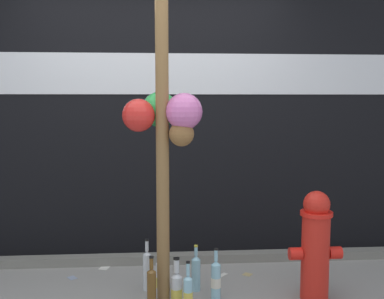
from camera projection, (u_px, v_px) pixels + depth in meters
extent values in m
cube|color=black|center=(154.00, 66.00, 4.39)|extent=(10.00, 0.20, 3.59)
cube|color=silver|center=(175.00, 74.00, 4.31)|extent=(4.23, 0.01, 0.38)
cube|color=slate|center=(155.00, 259.00, 4.19)|extent=(8.00, 0.12, 0.08)
cylinder|color=olive|center=(162.00, 97.00, 3.16)|extent=(0.09, 0.09, 2.98)
sphere|color=#D66BB2|center=(184.00, 111.00, 3.16)|extent=(0.25, 0.25, 0.25)
sphere|color=red|center=(139.00, 115.00, 3.18)|extent=(0.23, 0.23, 0.23)
sphere|color=green|center=(160.00, 109.00, 3.29)|extent=(0.25, 0.25, 0.25)
sphere|color=brown|center=(182.00, 134.00, 3.16)|extent=(0.17, 0.17, 0.17)
sphere|color=brown|center=(182.00, 114.00, 3.15)|extent=(0.12, 0.12, 0.12)
sphere|color=brown|center=(176.00, 109.00, 3.14)|extent=(0.05, 0.05, 0.05)
sphere|color=brown|center=(187.00, 109.00, 3.15)|extent=(0.05, 0.05, 0.05)
sphere|color=brown|center=(182.00, 115.00, 3.10)|extent=(0.04, 0.04, 0.04)
cylinder|color=red|center=(315.00, 257.00, 3.42)|extent=(0.21, 0.21, 0.63)
cylinder|color=red|center=(316.00, 213.00, 3.38)|extent=(0.24, 0.24, 0.03)
sphere|color=red|center=(317.00, 204.00, 3.37)|extent=(0.19, 0.19, 0.19)
cylinder|color=red|center=(295.00, 254.00, 3.40)|extent=(0.09, 0.09, 0.09)
cylinder|color=red|center=(335.00, 253.00, 3.42)|extent=(0.09, 0.09, 0.09)
cylinder|color=silver|center=(177.00, 292.00, 3.28)|extent=(0.08, 0.08, 0.23)
cone|color=silver|center=(176.00, 275.00, 3.27)|extent=(0.08, 0.08, 0.03)
cylinder|color=silver|center=(176.00, 266.00, 3.26)|extent=(0.04, 0.04, 0.10)
cylinder|color=#D8C64C|center=(177.00, 294.00, 3.29)|extent=(0.08, 0.08, 0.08)
cylinder|color=black|center=(176.00, 259.00, 3.26)|extent=(0.05, 0.05, 0.01)
cylinder|color=#93CCE0|center=(216.00, 282.00, 3.42)|extent=(0.07, 0.07, 0.27)
cone|color=#93CCE0|center=(216.00, 263.00, 3.40)|extent=(0.07, 0.07, 0.03)
cylinder|color=#93CCE0|center=(216.00, 255.00, 3.39)|extent=(0.03, 0.03, 0.08)
cylinder|color=silver|center=(216.00, 282.00, 3.42)|extent=(0.07, 0.07, 0.07)
cylinder|color=black|center=(216.00, 249.00, 3.39)|extent=(0.03, 0.03, 0.01)
cylinder|color=#93CCE0|center=(196.00, 275.00, 3.58)|extent=(0.07, 0.07, 0.25)
cone|color=#93CCE0|center=(196.00, 258.00, 3.57)|extent=(0.07, 0.07, 0.03)
cylinder|color=#93CCE0|center=(196.00, 251.00, 3.56)|extent=(0.03, 0.03, 0.07)
cylinder|color=gold|center=(196.00, 246.00, 3.56)|extent=(0.03, 0.03, 0.01)
cylinder|color=#93CCE0|center=(188.00, 297.00, 3.18)|extent=(0.06, 0.06, 0.26)
cone|color=#93CCE0|center=(188.00, 277.00, 3.16)|extent=(0.06, 0.06, 0.03)
cylinder|color=#93CCE0|center=(188.00, 269.00, 3.16)|extent=(0.02, 0.02, 0.09)
cylinder|color=#D8C64C|center=(188.00, 299.00, 3.18)|extent=(0.06, 0.06, 0.10)
cylinder|color=black|center=(188.00, 262.00, 3.15)|extent=(0.03, 0.03, 0.01)
cylinder|color=silver|center=(161.00, 280.00, 3.47)|extent=(0.07, 0.07, 0.26)
cone|color=silver|center=(161.00, 262.00, 3.45)|extent=(0.07, 0.07, 0.03)
cylinder|color=silver|center=(161.00, 255.00, 3.45)|extent=(0.03, 0.03, 0.07)
cylinder|color=#D8C64C|center=(161.00, 282.00, 3.47)|extent=(0.08, 0.08, 0.08)
cylinder|color=black|center=(161.00, 249.00, 3.44)|extent=(0.03, 0.03, 0.01)
cylinder|color=silver|center=(147.00, 272.00, 3.59)|extent=(0.06, 0.06, 0.29)
cone|color=silver|center=(147.00, 253.00, 3.57)|extent=(0.06, 0.06, 0.03)
cylinder|color=silver|center=(147.00, 246.00, 3.57)|extent=(0.03, 0.03, 0.08)
cylinder|color=black|center=(147.00, 240.00, 3.56)|extent=(0.03, 0.03, 0.01)
cylinder|color=brown|center=(152.00, 292.00, 3.21)|extent=(0.06, 0.06, 0.29)
cone|color=brown|center=(151.00, 270.00, 3.20)|extent=(0.06, 0.06, 0.03)
cylinder|color=brown|center=(151.00, 263.00, 3.19)|extent=(0.03, 0.03, 0.07)
cylinder|color=black|center=(151.00, 257.00, 3.19)|extent=(0.03, 0.03, 0.01)
cube|color=silver|center=(222.00, 275.00, 3.90)|extent=(0.11, 0.11, 0.01)
cube|color=silver|center=(105.00, 267.00, 4.08)|extent=(0.10, 0.13, 0.01)
cube|color=tan|center=(247.00, 274.00, 3.92)|extent=(0.10, 0.10, 0.01)
cube|color=#8C99B2|center=(72.00, 278.00, 3.84)|extent=(0.10, 0.10, 0.01)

